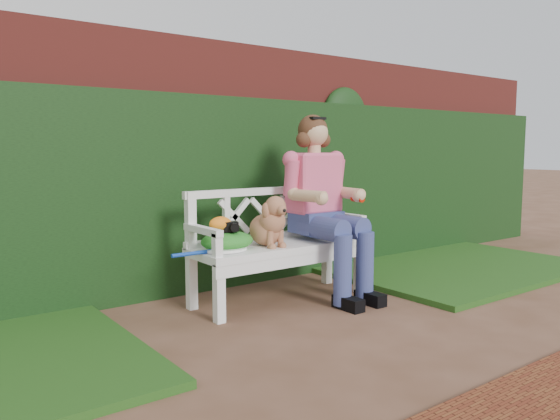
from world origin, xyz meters
TOP-DOWN VIEW (x-y plane):
  - ground at (0.00, 0.00)m, footprint 60.00×60.00m
  - brick_wall at (0.00, 1.90)m, footprint 10.00×0.30m
  - ivy_hedge at (0.00, 1.68)m, footprint 10.00×0.18m
  - grass_right at (2.40, 0.90)m, footprint 2.60×2.00m
  - garden_bench at (0.25, 0.99)m, footprint 1.63×0.75m
  - seated_woman at (0.64, 0.97)m, footprint 0.92×1.06m
  - dog at (0.09, 0.93)m, footprint 0.38×0.44m
  - tennis_racket at (-0.33, 0.93)m, footprint 0.68×0.41m
  - green_bag at (-0.25, 0.98)m, footprint 0.50×0.44m
  - camera_item at (-0.24, 0.95)m, footprint 0.14×0.12m
  - baseball_glove at (-0.31, 0.99)m, footprint 0.18×0.14m

SIDE VIEW (x-z plane):
  - ground at x=0.00m, z-range 0.00..0.00m
  - grass_right at x=2.40m, z-range 0.00..0.05m
  - garden_bench at x=0.25m, z-range 0.00..0.48m
  - tennis_racket at x=-0.33m, z-range 0.48..0.51m
  - green_bag at x=-0.25m, z-range 0.48..0.62m
  - camera_item at x=-0.24m, z-range 0.62..0.70m
  - baseball_glove at x=-0.31m, z-range 0.62..0.74m
  - dog at x=0.09m, z-range 0.48..0.89m
  - seated_woman at x=0.64m, z-range 0.00..1.57m
  - ivy_hedge at x=0.00m, z-range 0.00..1.70m
  - brick_wall at x=0.00m, z-range 0.00..2.20m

